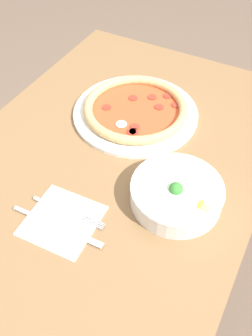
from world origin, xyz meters
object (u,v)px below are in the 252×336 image
knife (53,224)px  fork (67,212)px  bowl (177,193)px  pizza (136,110)px

knife → fork: bearing=77.3°
bowl → fork: bearing=-54.2°
bowl → fork: size_ratio=1.15×
bowl → knife: size_ratio=0.93×
bowl → knife: bearing=-48.2°
bowl → fork: 0.25m
pizza → bowl: bearing=43.7°
pizza → knife: bearing=1.7°
pizza → knife: 0.43m
bowl → knife: (0.19, -0.21, -0.03)m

